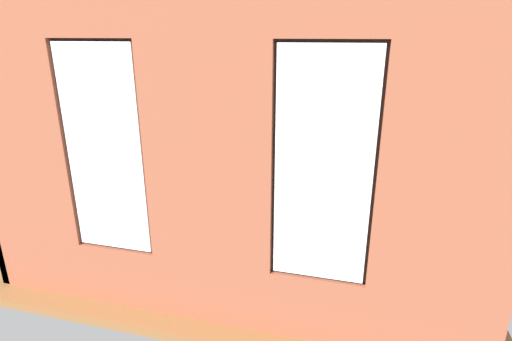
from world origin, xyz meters
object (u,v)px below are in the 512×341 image
potted_plant_foreground_right (184,149)px  potted_plant_between_couches (287,246)px  couch_by_window (174,254)px  tv_flatscreen (113,175)px  media_console (117,206)px  couch_left (403,230)px  table_plant_small (263,195)px  cup_ceramic (258,197)px  potted_plant_mid_room_small (319,198)px  coffee_table (258,203)px  potted_plant_by_left_couch (374,187)px  potted_plant_near_tv (105,204)px  potted_plant_corner_far_left (432,274)px  remote_gray (233,199)px

potted_plant_foreground_right → potted_plant_between_couches: bearing=130.3°
couch_by_window → tv_flatscreen: (1.72, -1.33, 0.47)m
couch_by_window → potted_plant_foreground_right: (1.42, -3.47, 0.36)m
media_console → couch_left: bearing=-178.5°
media_console → table_plant_small: bearing=-171.5°
couch_left → cup_ceramic: couch_left is taller
potted_plant_mid_room_small → potted_plant_foreground_right: potted_plant_foreground_right is taller
media_console → coffee_table: bearing=-168.6°
couch_by_window → potted_plant_by_left_couch: size_ratio=3.26×
tv_flatscreen → couch_left: bearing=-178.6°
couch_by_window → media_console: 2.18m
potted_plant_near_tv → potted_plant_between_couches: bearing=173.8°
couch_left → coffee_table: bearing=-95.0°
potted_plant_foreground_right → potted_plant_corner_far_left: size_ratio=0.94×
couch_left → media_console: (4.67, 0.12, -0.10)m
couch_by_window → remote_gray: couch_by_window is taller
remote_gray → tv_flatscreen: (1.98, 0.37, 0.38)m
cup_ceramic → potted_plant_corner_far_left: 3.09m
potted_plant_near_tv → media_console: bearing=-61.9°
potted_plant_by_left_couch → remote_gray: bearing=26.4°
table_plant_small → potted_plant_corner_far_left: size_ratio=0.19×
remote_gray → couch_by_window: bearing=-122.0°
potted_plant_corner_far_left → cup_ceramic: bearing=-38.2°
media_console → potted_plant_foreground_right: 2.21m
remote_gray → potted_plant_between_couches: bearing=-76.9°
table_plant_small → media_console: table_plant_small is taller
cup_ceramic → table_plant_small: bearing=132.2°
couch_left → potted_plant_foreground_right: (4.38, -2.02, 0.36)m
cup_ceramic → potted_plant_by_left_couch: size_ratio=0.17×
potted_plant_between_couches → potted_plant_near_tv: bearing=-6.2°
couch_left → potted_plant_mid_room_small: couch_left is taller
coffee_table → potted_plant_foreground_right: size_ratio=1.06×
potted_plant_corner_far_left → coffee_table: bearing=-38.2°
cup_ceramic → potted_plant_near_tv: potted_plant_near_tv is taller
table_plant_small → coffee_table: bearing=-47.8°
potted_plant_between_couches → potted_plant_corner_far_left: bearing=175.5°
remote_gray → potted_plant_foreground_right: bearing=110.4°
coffee_table → potted_plant_corner_far_left: potted_plant_corner_far_left is taller
tv_flatscreen → potted_plant_by_left_couch: 4.55m
cup_ceramic → media_console: 2.45m
table_plant_small → potted_plant_foreground_right: size_ratio=0.20×
couch_by_window → potted_plant_corner_far_left: 3.11m
potted_plant_foreground_right → potted_plant_by_left_couch: bearing=171.0°
remote_gray → media_console: media_console is taller
tv_flatscreen → potted_plant_near_tv: 1.15m
cup_ceramic → potted_plant_foreground_right: bearing=-38.4°
coffee_table → remote_gray: remote_gray is taller
tv_flatscreen → potted_plant_corner_far_left: 5.03m
media_console → tv_flatscreen: 0.57m
couch_by_window → coffee_table: couch_by_window is taller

